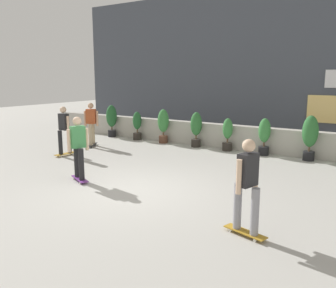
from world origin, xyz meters
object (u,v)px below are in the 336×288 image
object	(u,v)px
skater_by_wall_right	(247,183)
potted_plant_2	(163,124)
potted_plant_0	(112,119)
potted_plant_3	(196,127)
skater_foreground	(78,146)
potted_plant_4	(228,134)
skater_by_wall_left	(64,129)
potted_plant_5	(264,135)
potted_plant_6	(310,135)
skater_far_right	(91,122)
potted_plant_1	(137,125)

from	to	relation	value
skater_by_wall_right	potted_plant_2	bearing A→B (deg)	133.02
potted_plant_0	potted_plant_2	bearing A→B (deg)	0.00
potted_plant_3	skater_by_wall_right	distance (m)	7.86
skater_foreground	potted_plant_4	bearing A→B (deg)	73.91
skater_by_wall_left	skater_by_wall_right	bearing A→B (deg)	-19.21
potted_plant_0	potted_plant_5	bearing A→B (deg)	0.00
potted_plant_5	skater_by_wall_left	size ratio (longest dim) A/B	0.76
potted_plant_0	skater_by_wall_right	distance (m)	10.92
potted_plant_2	potted_plant_5	world-z (taller)	potted_plant_2
potted_plant_3	potted_plant_4	distance (m)	1.32
potted_plant_5	skater_by_wall_left	world-z (taller)	skater_by_wall_left
potted_plant_3	potted_plant_6	bearing A→B (deg)	-0.00
potted_plant_2	skater_far_right	world-z (taller)	skater_far_right
potted_plant_2	potted_plant_6	distance (m)	5.70
potted_plant_3	potted_plant_5	size ratio (longest dim) A/B	1.05
potted_plant_3	skater_foreground	xyz separation A→B (m)	(-0.34, -5.71, 0.18)
skater_far_right	skater_by_wall_right	size ratio (longest dim) A/B	1.00
potted_plant_3	skater_by_wall_right	bearing A→B (deg)	-55.13
skater_far_right	skater_by_wall_left	world-z (taller)	same
skater_by_wall_right	skater_foreground	bearing A→B (deg)	171.34
skater_foreground	potted_plant_6	bearing A→B (deg)	51.72
potted_plant_0	potted_plant_2	world-z (taller)	potted_plant_0
potted_plant_0	potted_plant_6	distance (m)	8.49
potted_plant_5	skater_by_wall_right	distance (m)	6.70
potted_plant_3	potted_plant_4	world-z (taller)	potted_plant_3
potted_plant_2	potted_plant_3	distance (m)	1.52
skater_foreground	skater_by_wall_right	size ratio (longest dim) A/B	1.00
potted_plant_2	potted_plant_4	bearing A→B (deg)	0.00
potted_plant_6	skater_by_wall_right	xyz separation A→B (m)	(0.32, -6.45, 0.09)
potted_plant_0	potted_plant_5	size ratio (longest dim) A/B	1.11
potted_plant_1	potted_plant_4	world-z (taller)	potted_plant_1
potted_plant_6	skater_foreground	bearing A→B (deg)	-128.28
potted_plant_4	potted_plant_6	bearing A→B (deg)	-0.00
potted_plant_3	skater_foreground	size ratio (longest dim) A/B	0.80
potted_plant_0	skater_far_right	distance (m)	2.29
skater_by_wall_right	potted_plant_4	bearing A→B (deg)	116.28
potted_plant_6	skater_by_wall_right	size ratio (longest dim) A/B	0.87
potted_plant_2	potted_plant_5	size ratio (longest dim) A/B	1.08
potted_plant_6	potted_plant_2	bearing A→B (deg)	180.00
potted_plant_1	skater_by_wall_left	xyz separation A→B (m)	(-0.17, -3.82, 0.30)
potted_plant_2	skater_foreground	world-z (taller)	skater_foreground
potted_plant_1	skater_foreground	bearing A→B (deg)	-66.07
potted_plant_4	skater_foreground	world-z (taller)	skater_foreground
potted_plant_1	potted_plant_5	distance (m)	5.55
potted_plant_0	skater_by_wall_left	xyz separation A→B (m)	(1.28, -3.82, 0.12)
potted_plant_3	skater_by_wall_left	bearing A→B (deg)	-128.54
potted_plant_3	skater_by_wall_left	size ratio (longest dim) A/B	0.80
potted_plant_2	skater_by_wall_left	bearing A→B (deg)	-111.68
skater_by_wall_left	potted_plant_4	bearing A→B (deg)	41.29
potted_plant_6	skater_foreground	distance (m)	7.28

